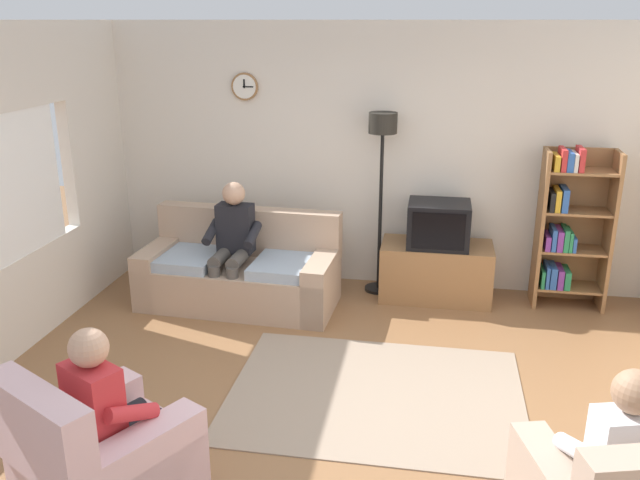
% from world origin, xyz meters
% --- Properties ---
extents(ground_plane, '(12.00, 12.00, 0.00)m').
position_xyz_m(ground_plane, '(0.00, 0.00, 0.00)').
color(ground_plane, '#8C603D').
extents(back_wall_assembly, '(6.20, 0.17, 2.70)m').
position_xyz_m(back_wall_assembly, '(-0.00, 2.66, 1.35)').
color(back_wall_assembly, silver).
rests_on(back_wall_assembly, ground_plane).
extents(couch, '(1.94, 0.97, 0.90)m').
position_xyz_m(couch, '(-1.28, 1.79, 0.31)').
color(couch, tan).
rests_on(couch, ground_plane).
extents(tv_stand, '(1.10, 0.56, 0.57)m').
position_xyz_m(tv_stand, '(0.63, 2.25, 0.29)').
color(tv_stand, olive).
rests_on(tv_stand, ground_plane).
extents(tv, '(0.60, 0.49, 0.44)m').
position_xyz_m(tv, '(0.63, 2.23, 0.79)').
color(tv, black).
rests_on(tv, tv_stand).
extents(bookshelf, '(0.68, 0.36, 1.58)m').
position_xyz_m(bookshelf, '(1.87, 2.32, 0.80)').
color(bookshelf, olive).
rests_on(bookshelf, ground_plane).
extents(floor_lamp, '(0.28, 0.28, 1.85)m').
position_xyz_m(floor_lamp, '(0.05, 2.35, 1.45)').
color(floor_lamp, black).
rests_on(floor_lamp, ground_plane).
extents(armchair_near_window, '(1.12, 1.16, 0.90)m').
position_xyz_m(armchair_near_window, '(-1.23, -1.16, 0.29)').
color(armchair_near_window, beige).
rests_on(armchair_near_window, ground_plane).
extents(area_rug, '(2.20, 1.70, 0.01)m').
position_xyz_m(area_rug, '(0.22, 0.29, 0.01)').
color(area_rug, gray).
rests_on(area_rug, ground_plane).
extents(person_on_couch, '(0.53, 0.55, 1.24)m').
position_xyz_m(person_on_couch, '(-1.31, 1.68, 0.70)').
color(person_on_couch, black).
rests_on(person_on_couch, ground_plane).
extents(person_in_left_armchair, '(0.61, 0.63, 1.12)m').
position_xyz_m(person_in_left_armchair, '(-1.19, -1.08, 0.60)').
color(person_in_left_armchair, red).
rests_on(person_in_left_armchair, ground_plane).
extents(person_in_right_armchair, '(0.58, 0.60, 1.12)m').
position_xyz_m(person_in_right_armchair, '(1.55, -1.04, 0.60)').
color(person_in_right_armchair, silver).
rests_on(person_in_right_armchair, ground_plane).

